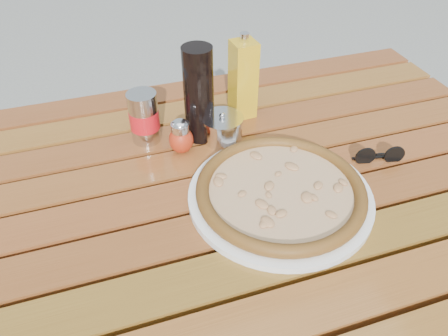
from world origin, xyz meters
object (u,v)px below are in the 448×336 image
object	(u,v)px
plate	(280,196)
sunglasses	(379,156)
parmesan_tin	(222,128)
oregano_shaker	(203,121)
dark_bottle	(199,95)
pepper_shaker	(181,137)
pizza	(281,190)
table	(227,211)
soda_can	(144,118)
olive_oil_cruet	(243,79)

from	to	relation	value
plate	sunglasses	distance (m)	0.25
parmesan_tin	oregano_shaker	bearing A→B (deg)	143.10
dark_bottle	pepper_shaker	bearing A→B (deg)	-143.11
pizza	plate	bearing A→B (deg)	63.43
table	plate	bearing A→B (deg)	-38.73
dark_bottle	pizza	bearing A→B (deg)	-70.12
table	soda_can	bearing A→B (deg)	120.88
table	olive_oil_cruet	bearing A→B (deg)	63.45
oregano_shaker	sunglasses	size ratio (longest dim) A/B	0.74
sunglasses	soda_can	bearing A→B (deg)	166.06
soda_can	oregano_shaker	bearing A→B (deg)	-11.71
plate	oregano_shaker	world-z (taller)	oregano_shaker
pepper_shaker	soda_can	size ratio (longest dim) A/B	0.68
olive_oil_cruet	sunglasses	xyz separation A→B (m)	(0.22, -0.27, -0.08)
pepper_shaker	oregano_shaker	bearing A→B (deg)	33.29
olive_oil_cruet	dark_bottle	bearing A→B (deg)	-155.13
pepper_shaker	sunglasses	bearing A→B (deg)	-23.36
oregano_shaker	dark_bottle	xyz separation A→B (m)	(-0.01, -0.00, 0.07)
pizza	oregano_shaker	bearing A→B (deg)	108.10
table	soda_can	size ratio (longest dim) A/B	11.67
plate	dark_bottle	bearing A→B (deg)	109.88
plate	dark_bottle	xyz separation A→B (m)	(-0.09, 0.25, 0.10)
plate	dark_bottle	world-z (taller)	dark_bottle
table	pizza	bearing A→B (deg)	-38.73
dark_bottle	sunglasses	xyz separation A→B (m)	(0.34, -0.21, -0.09)
table	dark_bottle	bearing A→B (deg)	91.46
olive_oil_cruet	parmesan_tin	size ratio (longest dim) A/B	2.13
pepper_shaker	sunglasses	size ratio (longest dim) A/B	0.74
oregano_shaker	pepper_shaker	bearing A→B (deg)	-146.71
table	dark_bottle	size ratio (longest dim) A/B	6.36
pizza	parmesan_tin	xyz separation A→B (m)	(-0.05, 0.22, 0.01)
oregano_shaker	parmesan_tin	distance (m)	0.05
dark_bottle	olive_oil_cruet	bearing A→B (deg)	24.87
plate	parmesan_tin	size ratio (longest dim) A/B	3.65
plate	pepper_shaker	distance (m)	0.26
dark_bottle	olive_oil_cruet	xyz separation A→B (m)	(0.12, 0.06, -0.01)
table	parmesan_tin	world-z (taller)	parmesan_tin
table	dark_bottle	xyz separation A→B (m)	(-0.00, 0.18, 0.19)
pepper_shaker	dark_bottle	xyz separation A→B (m)	(0.05, 0.04, 0.07)
pizza	sunglasses	xyz separation A→B (m)	(0.25, 0.04, -0.01)
table	dark_bottle	distance (m)	0.26
olive_oil_cruet	pizza	bearing A→B (deg)	-96.21
oregano_shaker	parmesan_tin	size ratio (longest dim) A/B	0.83
plate	parmesan_tin	distance (m)	0.23
dark_bottle	sunglasses	size ratio (longest dim) A/B	1.98
pepper_shaker	oregano_shaker	world-z (taller)	same
pepper_shaker	soda_can	xyz separation A→B (m)	(-0.07, 0.07, 0.02)
plate	sunglasses	world-z (taller)	sunglasses
table	pizza	distance (m)	0.15
pizza	oregano_shaker	size ratio (longest dim) A/B	4.90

